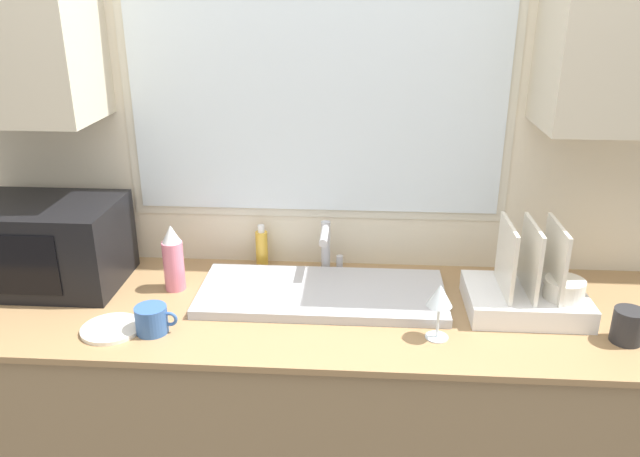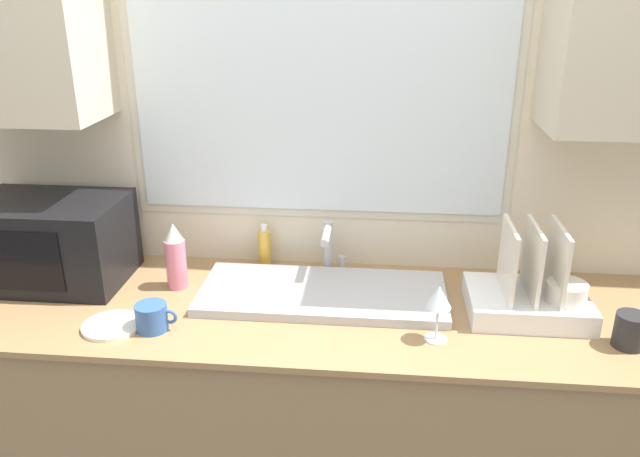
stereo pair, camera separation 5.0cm
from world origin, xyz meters
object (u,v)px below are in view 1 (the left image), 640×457
(spray_bottle, at_px, (173,259))
(mug_near_sink, at_px, (152,320))
(microwave, at_px, (45,244))
(soap_bottle, at_px, (262,248))
(faucet, at_px, (327,244))
(dish_rack, at_px, (529,292))
(wine_glass, at_px, (440,297))

(spray_bottle, bearing_deg, mug_near_sink, -87.41)
(microwave, height_order, soap_bottle, microwave)
(faucet, relative_size, dish_rack, 0.52)
(spray_bottle, relative_size, wine_glass, 1.33)
(soap_bottle, xyz_separation_m, wine_glass, (0.58, -0.46, 0.06))
(spray_bottle, distance_m, wine_glass, 0.88)
(microwave, relative_size, spray_bottle, 2.18)
(faucet, distance_m, spray_bottle, 0.52)
(faucet, height_order, microwave, microwave)
(dish_rack, relative_size, mug_near_sink, 2.90)
(microwave, distance_m, soap_bottle, 0.73)
(spray_bottle, relative_size, mug_near_sink, 1.83)
(faucet, height_order, mug_near_sink, faucet)
(faucet, xyz_separation_m, spray_bottle, (-0.50, -0.15, -0.00))
(spray_bottle, relative_size, soap_bottle, 1.45)
(faucet, xyz_separation_m, microwave, (-0.94, -0.13, 0.03))
(soap_bottle, bearing_deg, microwave, -165.34)
(microwave, bearing_deg, soap_bottle, 14.66)
(microwave, relative_size, wine_glass, 2.91)
(mug_near_sink, bearing_deg, faucet, 41.22)
(dish_rack, bearing_deg, faucet, 160.85)
(dish_rack, relative_size, soap_bottle, 2.29)
(dish_rack, bearing_deg, soap_bottle, 162.57)
(soap_bottle, bearing_deg, wine_glass, -38.14)
(microwave, relative_size, soap_bottle, 3.16)
(faucet, bearing_deg, microwave, -172.09)
(faucet, bearing_deg, soap_bottle, 167.40)
(wine_glass, bearing_deg, dish_rack, 30.96)
(wine_glass, bearing_deg, mug_near_sink, -178.33)
(faucet, bearing_deg, wine_glass, -49.55)
(faucet, height_order, spray_bottle, spray_bottle)
(soap_bottle, xyz_separation_m, mug_near_sink, (-0.25, -0.48, -0.03))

